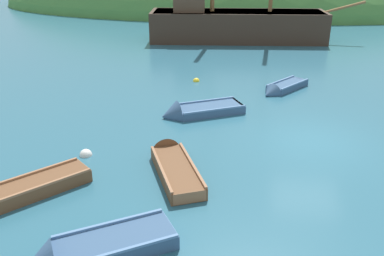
% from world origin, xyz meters
% --- Properties ---
extents(ground_plane, '(120.00, 120.00, 0.00)m').
position_xyz_m(ground_plane, '(0.00, 0.00, 0.00)').
color(ground_plane, '#285B70').
extents(shore_hill, '(51.98, 22.10, 12.65)m').
position_xyz_m(shore_hill, '(-6.51, 35.03, 0.00)').
color(shore_hill, '#477F3D').
rests_on(shore_hill, ground).
extents(sailing_ship, '(15.48, 4.83, 12.32)m').
position_xyz_m(sailing_ship, '(-3.92, 17.01, 0.87)').
color(sailing_ship, '#38281E').
rests_on(sailing_ship, ground).
extents(rowboat_near_dock, '(2.49, 3.80, 1.00)m').
position_xyz_m(rowboat_near_dock, '(-4.58, -2.86, 0.13)').
color(rowboat_near_dock, brown).
rests_on(rowboat_near_dock, ground).
extents(rowboat_outer_left, '(3.65, 2.75, 1.18)m').
position_xyz_m(rowboat_outer_left, '(-4.57, 1.85, 0.10)').
color(rowboat_outer_left, '#335175').
rests_on(rowboat_outer_left, ground).
extents(rowboat_outer_right, '(2.48, 2.96, 0.86)m').
position_xyz_m(rowboat_outer_right, '(-0.87, 5.65, 0.09)').
color(rowboat_outer_right, '#335175').
rests_on(rowboat_outer_right, ground).
extents(rowboat_far, '(3.20, 3.50, 0.93)m').
position_xyz_m(rowboat_far, '(-8.52, -5.25, 0.13)').
color(rowboat_far, brown).
rests_on(rowboat_far, ground).
extents(rowboat_portside, '(3.50, 2.83, 1.11)m').
position_xyz_m(rowboat_portside, '(-5.58, -7.18, 0.12)').
color(rowboat_portside, '#335175').
rests_on(rowboat_portside, ground).
extents(buoy_white, '(0.43, 0.43, 0.43)m').
position_xyz_m(buoy_white, '(-7.68, -2.42, 0.00)').
color(buoy_white, white).
rests_on(buoy_white, ground).
extents(buoy_yellow, '(0.35, 0.35, 0.35)m').
position_xyz_m(buoy_yellow, '(-5.26, 6.52, 0.00)').
color(buoy_yellow, yellow).
rests_on(buoy_yellow, ground).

